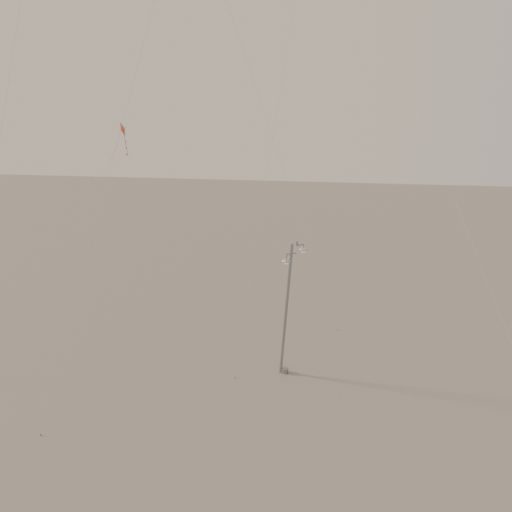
# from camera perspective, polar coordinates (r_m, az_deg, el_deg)

# --- Properties ---
(ground) EXTENTS (160.00, 160.00, 0.00)m
(ground) POSITION_cam_1_polar(r_m,az_deg,el_deg) (26.46, -4.08, -20.02)
(ground) COLOR gray
(ground) RESTS_ON ground
(street_lamp) EXTENTS (1.53, 1.10, 8.42)m
(street_lamp) POSITION_cam_1_polar(r_m,az_deg,el_deg) (29.53, 3.69, -5.64)
(street_lamp) COLOR gray
(street_lamp) RESTS_ON ground
(kite_1) EXTENTS (5.98, 8.24, 24.63)m
(kite_1) POSITION_cam_1_polar(r_m,az_deg,el_deg) (26.98, -12.82, 22.07)
(kite_1) COLOR #292422
(kite_1) RESTS_ON ground
(kite_3) EXTENTS (2.69, 13.30, 14.78)m
(kite_3) POSITION_cam_1_polar(r_m,az_deg,el_deg) (28.57, -17.61, 6.98)
(kite_3) COLOR maroon
(kite_3) RESTS_ON ground
(kite_4) EXTENTS (10.94, 11.02, 25.07)m
(kite_4) POSITION_cam_1_polar(r_m,az_deg,el_deg) (28.00, 15.69, 21.47)
(kite_4) COLOR #292422
(kite_4) RESTS_ON ground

